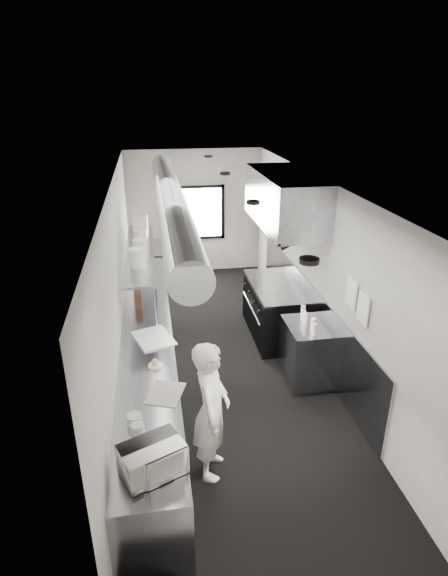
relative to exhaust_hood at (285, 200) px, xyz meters
name	(u,v)px	position (x,y,z in m)	size (l,w,h in m)	color
floor	(223,360)	(-1.10, -0.70, -2.39)	(3.00, 8.00, 0.01)	black
ceiling	(222,184)	(-1.10, -0.70, 0.41)	(3.00, 8.00, 0.01)	silver
wall_back	(195,213)	(-1.10, 3.30, -0.99)	(3.00, 0.02, 2.80)	beige
wall_front	(314,498)	(-1.10, -4.70, -0.99)	(3.00, 0.02, 2.80)	beige
wall_left	(119,286)	(-2.60, -0.70, -0.99)	(0.02, 8.00, 2.80)	beige
wall_right	(319,273)	(0.40, -0.70, -0.99)	(0.02, 8.00, 2.80)	beige
wall_cladding	(308,314)	(0.38, -0.40, -1.84)	(0.03, 5.50, 1.10)	gray
hvac_duct	(170,198)	(-1.80, -0.30, 0.16)	(0.40, 0.40, 6.40)	#92969A
service_window	(195,213)	(-1.10, 3.26, -0.99)	(1.36, 0.05, 1.25)	white
exhaust_hood	(285,200)	(0.00, 0.00, 0.00)	(0.81, 2.20, 0.88)	gray
prep_counter	(149,359)	(-2.25, -1.20, -1.94)	(0.70, 6.00, 0.90)	gray
pass_shelf	(141,253)	(-2.29, 0.30, -0.86)	(0.45, 3.00, 0.68)	gray
range	(275,310)	(-0.06, 0.00, -1.92)	(0.88, 1.60, 0.94)	black
bottle_station	(308,353)	(0.05, -1.40, -1.94)	(0.65, 0.80, 0.90)	gray
far_work_table	(147,267)	(-2.25, 2.50, -1.94)	(0.70, 1.20, 0.90)	gray
notice_sheet_a	(351,293)	(0.37, -1.90, -0.79)	(0.02, 0.28, 0.38)	white
notice_sheet_b	(363,309)	(0.37, -2.25, -0.84)	(0.02, 0.28, 0.38)	white
line_cook	(211,410)	(-1.58, -2.93, -1.57)	(0.60, 0.39, 1.64)	silver
microwave	(152,459)	(-2.21, -3.78, -1.34)	(0.49, 0.37, 0.30)	white
deli_tub_a	(135,420)	(-2.38, -3.12, -1.44)	(0.15, 0.15, 0.11)	#B3BCAD
deli_tub_b	(137,428)	(-2.35, -3.24, -1.44)	(0.13, 0.13, 0.09)	#B3BCAD
newspaper	(166,393)	(-2.05, -2.67, -1.48)	(0.36, 0.44, 0.01)	silver
small_plate	(156,365)	(-2.15, -2.09, -1.48)	(0.18, 0.18, 0.01)	white
pastry	(155,362)	(-2.15, -2.09, -1.43)	(0.08, 0.08, 0.08)	#E2BB77
cutting_board	(154,338)	(-2.15, -1.42, -1.48)	(0.45, 0.60, 0.02)	silver
knife_block	(138,299)	(-2.36, -0.38, -1.36)	(0.11, 0.24, 0.26)	#51311C
plate_stack_a	(138,258)	(-2.32, -0.43, -0.68)	(0.24, 0.24, 0.28)	white
plate_stack_b	(140,248)	(-2.28, -0.01, -0.68)	(0.22, 0.22, 0.29)	white
plate_stack_c	(140,239)	(-2.28, 0.47, -0.66)	(0.22, 0.22, 0.31)	white
plate_stack_d	(141,226)	(-2.27, 1.08, -0.62)	(0.26, 0.26, 0.40)	white
squeeze_bottle_a	(314,330)	(0.01, -1.68, -1.40)	(0.06, 0.06, 0.17)	silver
squeeze_bottle_b	(313,325)	(0.03, -1.56, -1.39)	(0.06, 0.06, 0.19)	silver
squeeze_bottle_c	(306,319)	(-0.01, -1.35, -1.40)	(0.06, 0.06, 0.18)	silver
squeeze_bottle_d	(304,315)	(0.00, -1.24, -1.40)	(0.06, 0.06, 0.17)	silver
squeeze_bottle_e	(303,311)	(0.03, -1.14, -1.39)	(0.06, 0.06, 0.19)	silver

